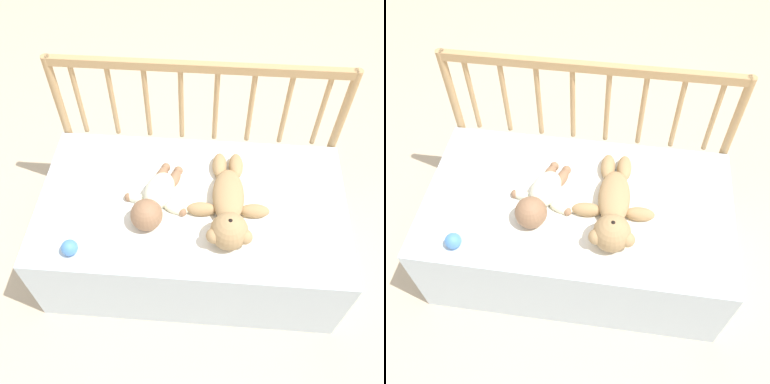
# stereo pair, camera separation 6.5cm
# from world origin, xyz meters

# --- Properties ---
(ground_plane) EXTENTS (12.00, 12.00, 0.00)m
(ground_plane) POSITION_xyz_m (0.00, 0.00, 0.00)
(ground_plane) COLOR #C6B293
(crib_mattress) EXTENTS (1.25, 0.69, 0.43)m
(crib_mattress) POSITION_xyz_m (0.00, 0.00, 0.21)
(crib_mattress) COLOR silver
(crib_mattress) RESTS_ON ground_plane
(crib_rail) EXTENTS (1.25, 0.04, 0.82)m
(crib_rail) POSITION_xyz_m (0.00, 0.37, 0.58)
(crib_rail) COLOR tan
(crib_rail) RESTS_ON ground_plane
(blanket) EXTENTS (0.78, 0.57, 0.01)m
(blanket) POSITION_xyz_m (0.04, 0.01, 0.43)
(blanket) COLOR white
(blanket) RESTS_ON crib_mattress
(teddy_bear) EXTENTS (0.33, 0.49, 0.14)m
(teddy_bear) POSITION_xyz_m (0.15, -0.06, 0.48)
(teddy_bear) COLOR tan
(teddy_bear) RESTS_ON crib_mattress
(baby) EXTENTS (0.27, 0.36, 0.12)m
(baby) POSITION_xyz_m (-0.14, -0.04, 0.47)
(baby) COLOR #EAEACC
(baby) RESTS_ON crib_mattress
(toy_ball) EXTENTS (0.06, 0.06, 0.06)m
(toy_ball) POSITION_xyz_m (-0.43, -0.27, 0.46)
(toy_ball) COLOR #4C8CDB
(toy_ball) RESTS_ON crib_mattress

